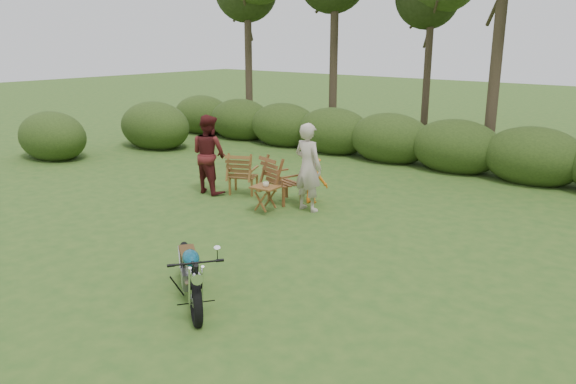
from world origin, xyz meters
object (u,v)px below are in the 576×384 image
Objects in this scene: child at (311,203)px; motorcycle at (191,299)px; side_table at (265,200)px; adult_b at (210,192)px; lawn_chair_left at (244,193)px; adult_a at (308,210)px; cup at (266,184)px; lawn_chair_right at (285,202)px.

motorcycle is at bearing 86.26° from child.
adult_b is (-2.04, 0.37, -0.28)m from side_table.
adult_b reaches higher than lawn_chair_left.
adult_a reaches higher than child.
adult_a is at bearing -170.86° from adult_b.
side_table is at bearing 151.75° from motorcycle.
lawn_chair_left is at bearing 1.56° from adult_a.
side_table reaches higher than motorcycle.
cup is at bearing 171.34° from adult_b.
child is (1.68, 0.37, 0.00)m from lawn_chair_left.
adult_b reaches higher than child.
cup reaches higher than child.
child is at bearing 77.15° from cup.
adult_b reaches higher than side_table.
lawn_chair_left is at bearing 149.79° from cup.
adult_b is at bearing 169.45° from cup.
child is (2.34, 0.80, 0.00)m from adult_b.
child reaches higher than lawn_chair_left.
lawn_chair_right is at bearing 12.63° from child.
adult_b reaches higher than motorcycle.
cup reaches higher than lawn_chair_left.
lawn_chair_right is 1.84× the size of side_table.
side_table is at bearing 123.15° from lawn_chair_left.
adult_a is 1.01× the size of adult_b.
adult_b is at bearing 30.29° from lawn_chair_right.
side_table is at bearing 56.10° from adult_a.
lawn_chair_right is 0.56× the size of adult_a.
adult_b is 2.47m from child.
child is (-1.50, 4.79, 0.00)m from motorcycle.
adult_a is 1.68× the size of child.
motorcycle is 5.02m from child.
adult_a is at bearing 150.36° from lawn_chair_left.
motorcycle is 5.54m from adult_b.
lawn_chair_right is 0.58m from child.
motorcycle is 4.89m from lawn_chair_right.
adult_b is (-2.07, 0.39, -0.61)m from cup.
lawn_chair_right is at bearing 149.15° from motorcycle.
child reaches higher than lawn_chair_right.
motorcycle is 1.92× the size of lawn_chair_left.
motorcycle is 4.05m from side_table.
cup is 1.08m from adult_a.
cup is at bearing 56.00° from child.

